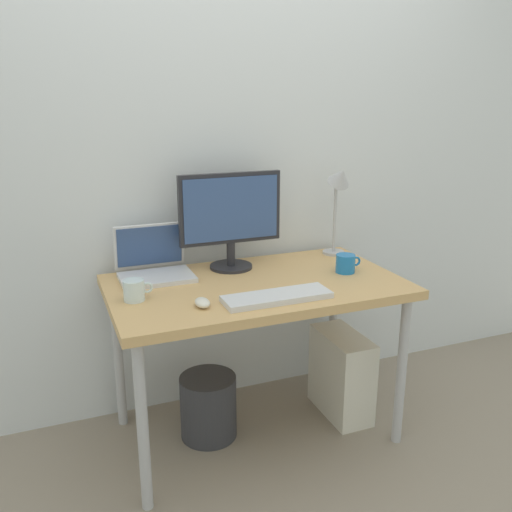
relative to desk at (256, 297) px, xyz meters
name	(u,v)px	position (x,y,z in m)	size (l,w,h in m)	color
ground_plane	(256,431)	(0.00, 0.00, -0.68)	(6.00, 6.00, 0.00)	gray
back_wall	(223,146)	(0.00, 0.43, 0.62)	(4.40, 0.04, 2.60)	silver
desk	(256,297)	(0.00, 0.00, 0.00)	(1.27, 0.73, 0.75)	tan
monitor	(230,215)	(-0.03, 0.23, 0.32)	(0.48, 0.20, 0.45)	#232328
laptop	(154,264)	(-0.39, 0.25, 0.13)	(0.32, 0.26, 0.23)	silver
desk_lamp	(339,191)	(0.53, 0.23, 0.40)	(0.11, 0.16, 0.47)	#B2B2B7
keyboard	(277,297)	(0.00, -0.23, 0.08)	(0.44, 0.14, 0.02)	silver
mouse	(202,303)	(-0.30, -0.19, 0.09)	(0.06, 0.09, 0.03)	silver
coffee_mug	(346,263)	(0.44, -0.02, 0.11)	(0.12, 0.09, 0.08)	#1E72BF
glass_cup	(134,290)	(-0.53, -0.02, 0.11)	(0.12, 0.08, 0.09)	silver
computer_tower	(341,374)	(0.45, 0.00, -0.47)	(0.18, 0.36, 0.42)	silver
wastebasket	(208,406)	(-0.21, 0.06, -0.53)	(0.26, 0.26, 0.30)	#333338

